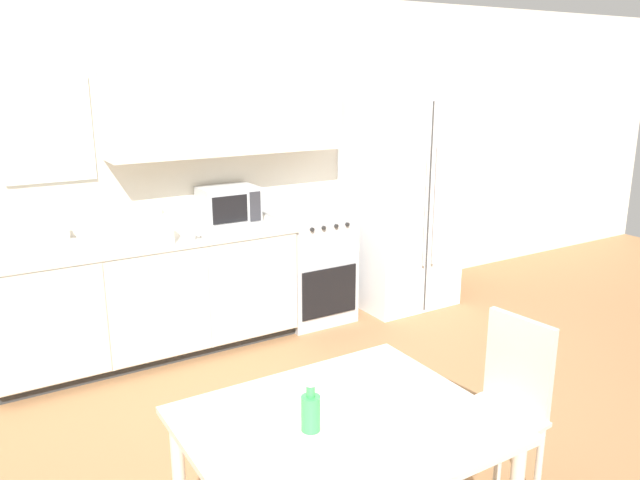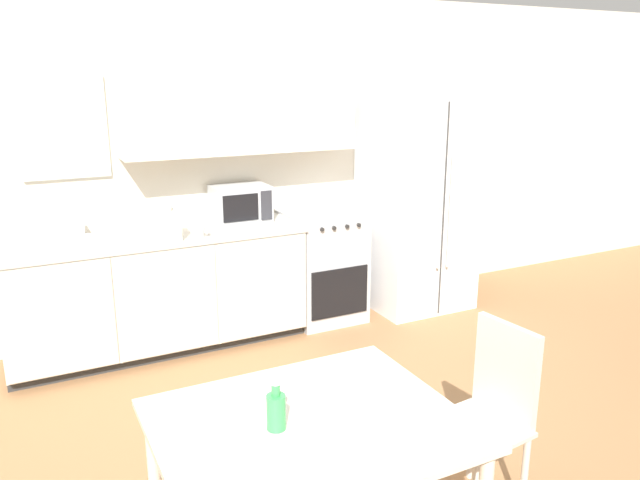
{
  "view_description": "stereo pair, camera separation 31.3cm",
  "coord_description": "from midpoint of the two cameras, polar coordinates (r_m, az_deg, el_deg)",
  "views": [
    {
      "loc": [
        -1.62,
        -2.76,
        2.08
      ],
      "look_at": [
        0.36,
        0.49,
        1.05
      ],
      "focal_mm": 35.0,
      "sensor_mm": 36.0,
      "label": 1
    },
    {
      "loc": [
        -1.34,
        -2.91,
        2.08
      ],
      "look_at": [
        0.36,
        0.49,
        1.05
      ],
      "focal_mm": 35.0,
      "sensor_mm": 36.0,
      "label": 2
    }
  ],
  "objects": [
    {
      "name": "dining_table",
      "position": [
        2.64,
        -1.57,
        -17.88
      ],
      "size": [
        1.21,
        1.0,
        0.72
      ],
      "color": "beige",
      "rests_on": "ground_plane"
    },
    {
      "name": "kitchen_sink",
      "position": [
        4.66,
        -24.0,
        -0.62
      ],
      "size": [
        0.71,
        0.39,
        0.21
      ],
      "color": "#B7BABC",
      "rests_on": "kitchen_counter"
    },
    {
      "name": "drink_bottle",
      "position": [
        2.51,
        -4.57,
        -15.39
      ],
      "size": [
        0.08,
        0.08,
        0.21
      ],
      "color": "#3FB259",
      "rests_on": "dining_table"
    },
    {
      "name": "coffee_mug",
      "position": [
        4.61,
        -13.69,
        0.54
      ],
      "size": [
        0.12,
        0.09,
        0.09
      ],
      "color": "white",
      "rests_on": "kitchen_counter"
    },
    {
      "name": "wall_back",
      "position": [
        5.08,
        -13.69,
        7.27
      ],
      "size": [
        12.0,
        0.38,
        2.7
      ],
      "color": "beige",
      "rests_on": "ground_plane"
    },
    {
      "name": "dining_chair_side",
      "position": [
        3.24,
        13.93,
        -13.78
      ],
      "size": [
        0.44,
        0.44,
        0.93
      ],
      "rotation": [
        0.0,
        0.0,
        1.68
      ],
      "color": "beige",
      "rests_on": "ground_plane"
    },
    {
      "name": "ground_plane",
      "position": [
        3.81,
        -3.3,
        -17.94
      ],
      "size": [
        12.0,
        12.0,
        0.0
      ],
      "primitive_type": "plane",
      "color": "#9E7047"
    },
    {
      "name": "microwave",
      "position": [
        5.04,
        -10.14,
        3.15
      ],
      "size": [
        0.45,
        0.32,
        0.29
      ],
      "color": "#B7BABC",
      "rests_on": "kitchen_counter"
    },
    {
      "name": "refrigerator",
      "position": [
        5.66,
        5.79,
        3.45
      ],
      "size": [
        0.87,
        0.81,
        1.88
      ],
      "color": "white",
      "rests_on": "ground_plane"
    },
    {
      "name": "grocery_bag_0",
      "position": [
        4.56,
        -16.71,
        1.24
      ],
      "size": [
        0.23,
        0.2,
        0.3
      ],
      "rotation": [
        0.0,
        0.0,
        -0.1
      ],
      "color": "silver",
      "rests_on": "kitchen_counter"
    },
    {
      "name": "oven_range",
      "position": [
        5.36,
        -2.59,
        -2.42
      ],
      "size": [
        0.59,
        0.64,
        0.93
      ],
      "color": "#B7BABC",
      "rests_on": "ground_plane"
    },
    {
      "name": "kitchen_counter",
      "position": [
        4.88,
        -17.2,
        -5.0
      ],
      "size": [
        2.21,
        0.66,
        0.9
      ],
      "color": "#333333",
      "rests_on": "ground_plane"
    }
  ]
}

